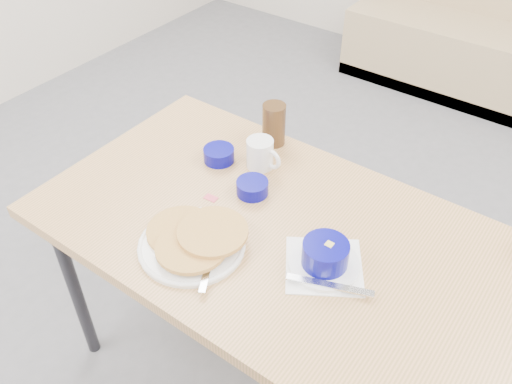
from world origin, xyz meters
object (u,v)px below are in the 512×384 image
Objects in this scene: dining_table at (276,243)px; creamer_bowl at (219,155)px; booth_bench at (505,44)px; coffee_mug at (261,154)px; pancake_plate at (194,241)px; grits_setting at (325,258)px; butter_bowl at (252,188)px; amber_tumbler at (274,124)px.

dining_table is 13.89× the size of creamer_bowl.
booth_bench is at bearing 90.00° from dining_table.
booth_bench reaches higher than creamer_bowl.
dining_table is 0.31m from coffee_mug.
creamer_bowl is (-0.13, -0.05, -0.03)m from coffee_mug.
creamer_bowl is at bearing 118.89° from pancake_plate.
pancake_plate is 0.39m from creamer_bowl.
dining_table is 4.74× the size of pancake_plate.
butter_bowl is at bearing 158.58° from grits_setting.
butter_bowl is (-0.00, 0.27, 0.00)m from pancake_plate.
booth_bench is 2.56m from dining_table.
pancake_plate is 0.36m from grits_setting.
dining_table is (0.00, -2.53, 0.35)m from booth_bench.
grits_setting is at bearing -14.14° from dining_table.
creamer_bowl is 0.68× the size of amber_tumbler.
pancake_plate reaches higher than creamer_bowl.
dining_table is at bearing 165.86° from grits_setting.
creamer_bowl is (-0.33, -2.38, 0.43)m from booth_bench.
dining_table is at bearing -29.70° from butter_bowl.
creamer_bowl is at bearing 158.97° from grits_setting.
booth_bench is 18.85× the size of creamer_bowl.
coffee_mug is at bearing 134.38° from dining_table.
coffee_mug is 0.87× the size of amber_tumbler.
coffee_mug is at bearing 114.66° from butter_bowl.
butter_bowl is (-0.33, 0.13, -0.01)m from grits_setting.
booth_bench is at bearing 86.60° from butter_bowl.
coffee_mug reaches higher than dining_table.
booth_bench is at bearing 85.03° from coffee_mug.
coffee_mug is 0.46m from grits_setting.
coffee_mug is at bearing -94.97° from booth_bench.
dining_table is 0.44m from amber_tumbler.
booth_bench reaches higher than grits_setting.
creamer_bowl reaches higher than dining_table.
pancake_plate reaches higher than dining_table.
pancake_plate reaches higher than butter_bowl.
creamer_bowl is at bearing -97.94° from booth_bench.
grits_setting is at bearing -21.42° from butter_bowl.
grits_setting is (0.33, 0.14, 0.01)m from pancake_plate.
booth_bench is at bearing 83.63° from amber_tumbler.
booth_bench reaches higher than coffee_mug.
coffee_mug reaches higher than butter_bowl.
booth_bench is 6.38× the size of grits_setting.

